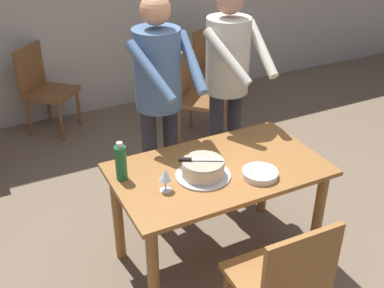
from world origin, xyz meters
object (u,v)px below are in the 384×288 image
wine_glass_near (165,176)px  water_bottle (121,162)px  main_dining_table (218,185)px  cake_on_platter (203,169)px  background_chair_1 (214,66)px  background_chair_0 (44,87)px  person_standing_beside (228,76)px  plate_stack (260,174)px  person_cutting_cake (159,90)px  background_chair_2 (195,93)px  chair_near_side (282,281)px  cake_knife (191,160)px

wine_glass_near → water_bottle: bearing=128.4°
main_dining_table → cake_on_platter: size_ratio=3.94×
water_bottle → background_chair_1: 2.81m
main_dining_table → background_chair_1: (1.23, 2.26, -0.13)m
background_chair_0 → person_standing_beside: bearing=-60.8°
plate_stack → background_chair_1: background_chair_1 is taller
person_cutting_cake → background_chair_1: person_cutting_cake is taller
background_chair_2 → main_dining_table: bearing=-112.1°
water_bottle → chair_near_side: water_bottle is taller
main_dining_table → person_cutting_cake: 0.77m
main_dining_table → cake_on_platter: (-0.14, -0.04, 0.18)m
person_cutting_cake → background_chair_2: person_cutting_cake is taller
person_cutting_cake → background_chair_0: person_cutting_cake is taller
plate_stack → chair_near_side: size_ratio=0.24×
plate_stack → water_bottle: 0.84m
plate_stack → background_chair_0: background_chair_0 is taller
main_dining_table → water_bottle: water_bottle is taller
cake_knife → wine_glass_near: (-0.20, -0.07, -0.01)m
main_dining_table → person_cutting_cake: person_cutting_cake is taller
person_cutting_cake → background_chair_0: (-0.49, 1.90, -0.58)m
person_standing_beside → background_chair_1: bearing=63.5°
cake_on_platter → person_cutting_cake: size_ratio=0.20×
cake_on_platter → chair_near_side: bearing=-82.7°
wine_glass_near → person_cutting_cake: bearing=69.1°
main_dining_table → cake_knife: (-0.20, -0.01, 0.25)m
main_dining_table → background_chair_2: size_ratio=1.49×
water_bottle → background_chair_1: water_bottle is taller
plate_stack → person_cutting_cake: 0.91m
chair_near_side → background_chair_2: size_ratio=1.00×
water_bottle → person_standing_beside: person_standing_beside is taller
cake_on_platter → wine_glass_near: 0.27m
background_chair_1 → person_cutting_cake: bearing=-129.6°
wine_glass_near → person_standing_beside: size_ratio=0.08×
person_standing_beside → background_chair_2: (0.25, 1.03, -0.58)m
water_bottle → background_chair_0: water_bottle is taller
wine_glass_near → chair_near_side: size_ratio=0.16×
background_chair_2 → water_bottle: bearing=-130.0°
plate_stack → person_standing_beside: person_standing_beside is taller
cake_knife → water_bottle: bearing=157.0°
background_chair_1 → background_chair_2: (-0.56, -0.60, 0.00)m
background_chair_1 → background_chair_0: bearing=172.6°
water_bottle → background_chair_2: bearing=50.0°
cake_knife → background_chair_0: background_chair_0 is taller
chair_near_side → background_chair_1: size_ratio=1.00×
plate_stack → wine_glass_near: 0.59m
person_standing_beside → background_chair_2: size_ratio=1.91×
background_chair_0 → background_chair_2: size_ratio=1.00×
wine_glass_near → background_chair_2: background_chair_2 is taller
chair_near_side → background_chair_2: same height
person_standing_beside → background_chair_1: size_ratio=1.91×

